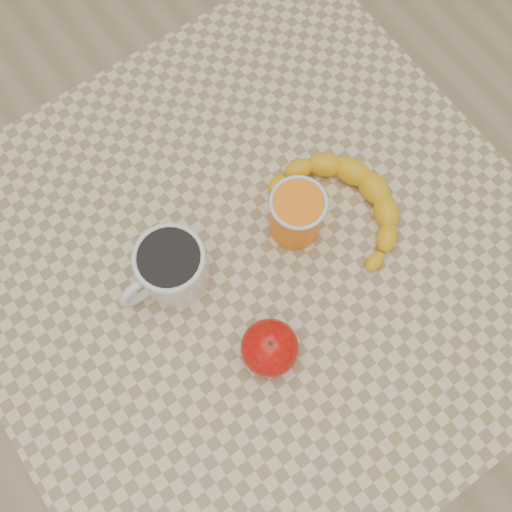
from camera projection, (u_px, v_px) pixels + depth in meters
ground at (256, 344)px, 1.52m from camera, size 3.00×3.00×0.00m
table at (256, 277)px, 0.89m from camera, size 0.80×0.80×0.75m
coffee_mug at (171, 266)px, 0.76m from camera, size 0.14×0.10×0.08m
orange_juice_glass at (297, 214)px, 0.78m from camera, size 0.08×0.08×0.09m
apple at (270, 348)px, 0.74m from camera, size 0.09×0.09×0.07m
banana at (345, 205)px, 0.82m from camera, size 0.20×0.26×0.04m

